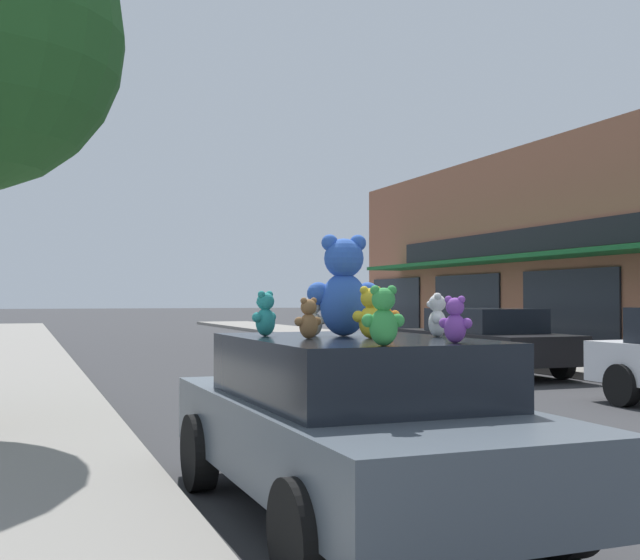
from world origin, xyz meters
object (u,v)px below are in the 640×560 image
(parked_car_far_right, at_px, (484,339))
(plush_art_car, at_px, (353,421))
(teddy_bear_teal, at_px, (265,314))
(teddy_bear_orange, at_px, (384,312))
(teddy_bear_giant, at_px, (344,287))
(teddy_bear_green, at_px, (383,317))
(teddy_bear_white, at_px, (437,316))
(teddy_bear_yellow, at_px, (370,313))
(teddy_bear_cream, at_px, (314,318))
(teddy_bear_brown, at_px, (309,319))
(teddy_bear_purple, at_px, (455,320))

(parked_car_far_right, bearing_deg, plush_art_car, -126.65)
(teddy_bear_teal, bearing_deg, teddy_bear_orange, 152.95)
(plush_art_car, height_order, teddy_bear_giant, teddy_bear_giant)
(teddy_bear_giant, height_order, parked_car_far_right, teddy_bear_giant)
(teddy_bear_green, xyz_separation_m, parked_car_far_right, (7.23, 10.43, -0.76))
(teddy_bear_green, bearing_deg, parked_car_far_right, -111.81)
(teddy_bear_white, xyz_separation_m, teddy_bear_orange, (-0.09, 0.74, 0.01))
(teddy_bear_orange, bearing_deg, teddy_bear_yellow, 85.53)
(teddy_bear_giant, xyz_separation_m, teddy_bear_green, (-0.27, -1.29, -0.20))
(teddy_bear_giant, height_order, teddy_bear_white, teddy_bear_giant)
(teddy_bear_green, height_order, teddy_bear_orange, teddy_bear_green)
(teddy_bear_white, bearing_deg, teddy_bear_cream, -99.47)
(plush_art_car, xyz_separation_m, teddy_bear_orange, (0.54, 0.60, 0.78))
(teddy_bear_green, distance_m, parked_car_far_right, 12.71)
(teddy_bear_orange, relative_size, parked_car_far_right, 0.08)
(plush_art_car, height_order, teddy_bear_orange, teddy_bear_orange)
(teddy_bear_teal, bearing_deg, teddy_bear_yellow, 102.21)
(plush_art_car, relative_size, teddy_bear_teal, 11.91)
(plush_art_car, xyz_separation_m, teddy_bear_giant, (0.04, 0.26, 0.99))
(teddy_bear_cream, relative_size, parked_car_far_right, 0.06)
(teddy_bear_brown, distance_m, teddy_bear_purple, 1.10)
(teddy_bear_purple, height_order, parked_car_far_right, teddy_bear_purple)
(teddy_bear_giant, xyz_separation_m, teddy_bear_teal, (-0.58, 0.18, -0.21))
(teddy_bear_green, distance_m, teddy_bear_purple, 0.59)
(teddy_bear_giant, relative_size, teddy_bear_white, 2.37)
(teddy_bear_orange, xyz_separation_m, teddy_bear_brown, (-0.90, -0.65, -0.03))
(teddy_bear_giant, bearing_deg, plush_art_car, 94.08)
(teddy_bear_purple, distance_m, teddy_bear_teal, 1.60)
(teddy_bear_white, height_order, teddy_bear_brown, teddy_bear_white)
(teddy_bear_purple, relative_size, teddy_bear_teal, 0.88)
(teddy_bear_cream, relative_size, teddy_bear_green, 0.80)
(teddy_bear_giant, distance_m, teddy_bear_white, 0.75)
(teddy_bear_giant, relative_size, teddy_bear_green, 2.12)
(plush_art_car, xyz_separation_m, teddy_bear_teal, (-0.54, 0.44, 0.78))
(teddy_bear_giant, distance_m, teddy_bear_purple, 1.22)
(teddy_bear_giant, xyz_separation_m, teddy_bear_brown, (-0.40, -0.31, -0.23))
(teddy_bear_white, bearing_deg, teddy_bear_teal, -93.67)
(teddy_bear_yellow, bearing_deg, teddy_bear_white, 174.25)
(teddy_bear_green, xyz_separation_m, teddy_bear_brown, (-0.13, 0.98, -0.03))
(teddy_bear_giant, height_order, teddy_bear_green, teddy_bear_giant)
(teddy_bear_teal, bearing_deg, teddy_bear_white, 118.13)
(teddy_bear_teal, height_order, parked_car_far_right, teddy_bear_teal)
(teddy_bear_purple, relative_size, parked_car_far_right, 0.07)
(teddy_bear_yellow, relative_size, parked_car_far_right, 0.08)
(teddy_bear_yellow, height_order, teddy_bear_white, teddy_bear_yellow)
(teddy_bear_yellow, distance_m, teddy_bear_purple, 0.81)
(teddy_bear_white, height_order, teddy_bear_teal, teddy_bear_teal)
(plush_art_car, bearing_deg, teddy_bear_cream, 114.43)
(teddy_bear_cream, xyz_separation_m, teddy_bear_green, (-0.06, -1.40, 0.04))
(plush_art_car, height_order, teddy_bear_cream, teddy_bear_cream)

